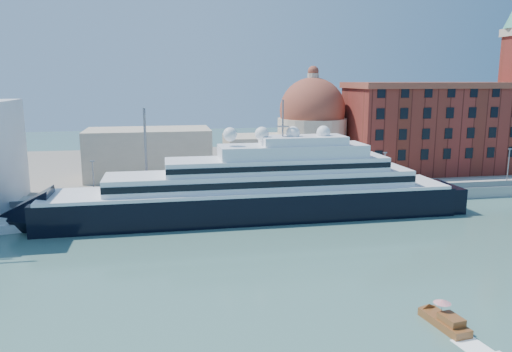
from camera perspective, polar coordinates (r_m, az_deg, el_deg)
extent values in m
plane|color=#3A645B|center=(74.08, 3.11, -9.55)|extent=(400.00, 400.00, 0.00)
cube|color=gray|center=(105.62, -1.32, -2.55)|extent=(180.00, 10.00, 2.50)
cube|color=slate|center=(145.44, -4.00, 1.07)|extent=(260.00, 72.00, 2.00)
cube|color=slate|center=(100.88, -0.90, -2.12)|extent=(180.00, 0.10, 1.20)
cube|color=black|center=(94.79, -0.52, -3.54)|extent=(77.40, 11.91, 6.45)
cone|color=black|center=(96.47, -25.11, -4.35)|extent=(9.92, 11.91, 11.91)
cube|color=black|center=(108.46, 20.05, -2.47)|extent=(5.95, 10.92, 5.95)
cube|color=white|center=(93.98, -0.52, -1.49)|extent=(75.42, 12.11, 0.60)
cube|color=white|center=(93.98, 0.67, -0.38)|extent=(57.56, 9.92, 2.98)
cube|color=black|center=(89.23, 1.30, -1.00)|extent=(57.56, 0.15, 1.19)
cube|color=white|center=(94.10, 2.45, 1.34)|extent=(41.68, 8.93, 2.58)
cube|color=white|center=(94.44, 4.22, 2.88)|extent=(27.79, 7.94, 2.38)
cube|color=white|center=(94.72, 5.40, 4.10)|extent=(15.88, 6.95, 1.59)
cylinder|color=slate|center=(93.28, 3.09, 6.60)|extent=(0.30, 0.30, 6.95)
sphere|color=white|center=(91.67, -2.98, 4.78)|extent=(2.58, 2.58, 2.58)
sphere|color=white|center=(92.67, 0.68, 4.86)|extent=(2.58, 2.58, 2.58)
sphere|color=white|center=(94.03, 4.25, 4.92)|extent=(2.58, 2.58, 2.58)
sphere|color=white|center=(95.74, 7.70, 4.96)|extent=(2.58, 2.58, 2.58)
cube|color=white|center=(97.36, -27.18, -5.34)|extent=(13.35, 7.07, 1.70)
cube|color=white|center=(96.90, -26.00, -4.47)|extent=(4.74, 3.56, 1.27)
cube|color=brown|center=(59.08, 20.70, -15.45)|extent=(2.87, 6.53, 1.05)
cube|color=brown|center=(57.97, 21.43, -15.04)|extent=(2.00, 2.82, 0.84)
cylinder|color=slate|center=(58.89, 20.46, -14.10)|extent=(0.06, 0.06, 1.69)
cone|color=red|center=(58.50, 20.53, -13.26)|extent=(1.90, 1.90, 0.42)
cube|color=maroon|center=(138.37, 19.17, 5.00)|extent=(42.00, 18.00, 22.00)
cube|color=brown|center=(137.77, 19.47, 9.76)|extent=(43.00, 19.00, 1.50)
cylinder|color=beige|center=(132.28, 6.38, 3.55)|extent=(18.00, 18.00, 14.00)
sphere|color=brown|center=(131.43, 6.46, 7.44)|extent=(17.00, 17.00, 17.00)
cylinder|color=beige|center=(131.19, 6.54, 10.93)|extent=(3.00, 3.00, 3.00)
cube|color=beige|center=(127.20, 0.58, 2.41)|extent=(18.00, 14.00, 10.00)
cube|color=beige|center=(126.60, -12.13, 2.58)|extent=(30.00, 16.00, 12.00)
cylinder|color=slate|center=(101.05, -18.06, -0.67)|extent=(0.24, 0.24, 8.00)
cube|color=slate|center=(100.34, -18.20, 1.62)|extent=(0.80, 0.30, 0.25)
cylinder|color=slate|center=(101.61, -1.05, -0.06)|extent=(0.24, 0.24, 8.00)
cube|color=slate|center=(100.91, -1.06, 2.22)|extent=(0.80, 0.30, 0.25)
cylinder|color=slate|center=(110.63, 14.45, 0.50)|extent=(0.24, 0.24, 8.00)
cube|color=slate|center=(109.98, 14.55, 2.60)|extent=(0.80, 0.30, 0.25)
cylinder|color=slate|center=(126.31, 26.86, 0.93)|extent=(0.24, 0.24, 8.00)
cube|color=slate|center=(125.74, 27.02, 2.77)|extent=(0.80, 0.30, 0.25)
cylinder|color=slate|center=(101.37, -12.48, 2.52)|extent=(0.50, 0.50, 18.00)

